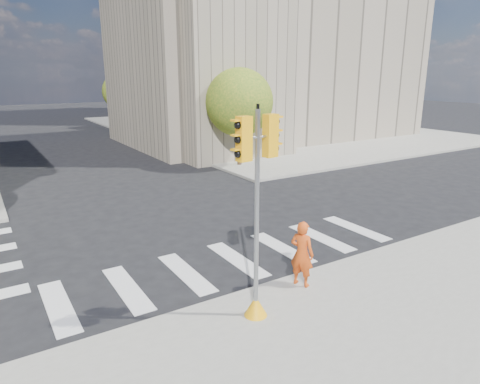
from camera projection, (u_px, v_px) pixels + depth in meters
The scene contains 11 objects.
ground at pixel (210, 239), 15.43m from camera, with size 160.00×160.00×0.00m, color black.
sidewalk_far_right at pixel (259, 127), 46.87m from camera, with size 28.00×40.00×0.15m, color gray.
civic_building at pixel (263, 56), 37.07m from camera, with size 26.00×16.00×19.39m.
office_tower at pixel (204, 2), 56.95m from camera, with size 20.00×18.00×30.00m, color #9EA0A3.
tree_re_near at pixel (239, 102), 26.35m from camera, with size 4.20×4.20×6.16m.
tree_re_mid at pixel (164, 91), 36.06m from camera, with size 4.60×4.60×6.66m.
tree_re_far at pixel (121, 92), 45.98m from camera, with size 4.00×4.00×5.88m.
lamp_near at pixel (215, 91), 29.73m from camera, with size 0.35×0.18×8.11m.
lamp_far at pixel (145, 86), 41.15m from camera, with size 0.35×0.18×8.11m.
traffic_signal at pixel (257, 232), 9.76m from camera, with size 1.08×0.56×5.02m.
photographer at pixel (302, 254), 11.58m from camera, with size 0.67×0.44×1.85m, color #CF4913.
Camera 1 is at (-6.75, -12.78, 5.79)m, focal length 32.00 mm.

